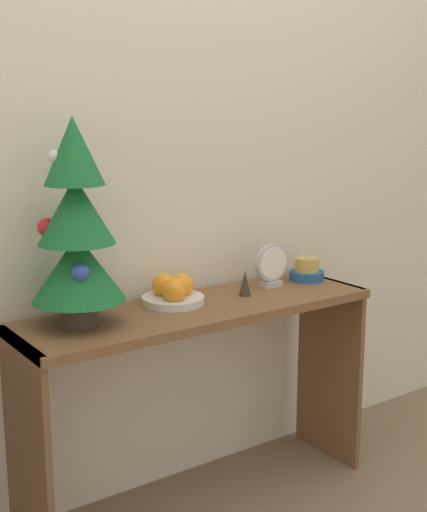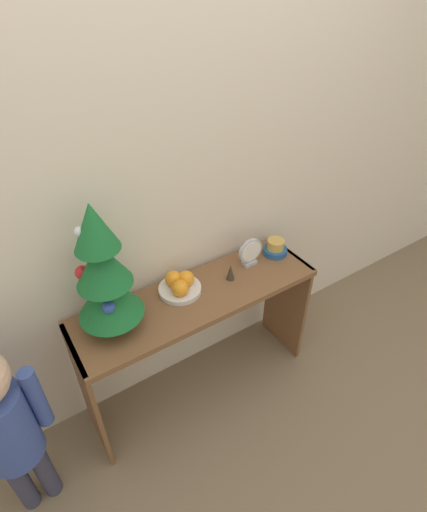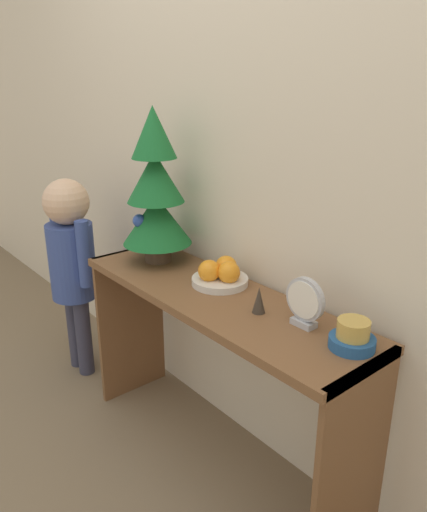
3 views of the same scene
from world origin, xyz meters
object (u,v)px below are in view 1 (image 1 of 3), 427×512
(singing_bowl, at_px, (307,271))
(desk_clock, at_px, (272,266))
(figurine, at_px, (245,283))
(fruit_bowl, at_px, (173,292))
(mini_tree, at_px, (76,229))

(singing_bowl, xyz_separation_m, desk_clock, (-0.17, -0.00, 0.04))
(singing_bowl, distance_m, figurine, 0.33)
(fruit_bowl, height_order, figurine, fruit_bowl)
(mini_tree, height_order, desk_clock, mini_tree)
(mini_tree, relative_size, singing_bowl, 4.74)
(fruit_bowl, bearing_deg, figurine, -12.85)
(desk_clock, distance_m, figurine, 0.16)
(singing_bowl, height_order, desk_clock, desk_clock)
(desk_clock, bearing_deg, singing_bowl, 0.77)
(fruit_bowl, relative_size, singing_bowl, 1.59)
(desk_clock, bearing_deg, figurine, -165.03)
(singing_bowl, bearing_deg, fruit_bowl, 178.50)
(figurine, bearing_deg, singing_bowl, 7.53)
(singing_bowl, relative_size, desk_clock, 0.83)
(mini_tree, bearing_deg, singing_bowl, 1.38)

